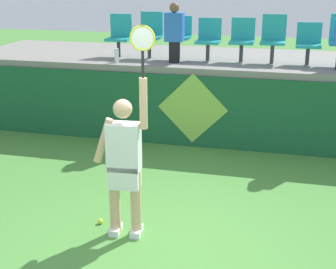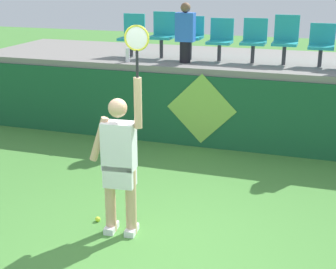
{
  "view_description": "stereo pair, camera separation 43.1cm",
  "coord_description": "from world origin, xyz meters",
  "px_view_note": "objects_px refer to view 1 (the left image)",
  "views": [
    {
      "loc": [
        1.3,
        -4.86,
        3.06
      ],
      "look_at": [
        -0.27,
        1.31,
        0.98
      ],
      "focal_mm": 53.93,
      "sensor_mm": 36.0,
      "label": 1
    },
    {
      "loc": [
        1.71,
        -4.74,
        3.06
      ],
      "look_at": [
        -0.27,
        1.31,
        0.98
      ],
      "focal_mm": 53.93,
      "sensor_mm": 36.0,
      "label": 2
    }
  ],
  "objects_px": {
    "spectator_0": "(174,32)",
    "water_bottle": "(117,55)",
    "tennis_ball": "(100,221)",
    "stadium_chair_2": "(179,34)",
    "stadium_chair_4": "(242,38)",
    "stadium_chair_6": "(309,42)",
    "stadium_chair_0": "(120,34)",
    "stadium_chair_1": "(150,33)",
    "stadium_chair_5": "(273,37)",
    "tennis_player": "(125,161)",
    "stadium_chair_3": "(209,38)"
  },
  "relations": [
    {
      "from": "stadium_chair_0",
      "to": "spectator_0",
      "type": "xyz_separation_m",
      "value": [
        1.2,
        -0.41,
        0.12
      ]
    },
    {
      "from": "stadium_chair_5",
      "to": "spectator_0",
      "type": "bearing_deg",
      "value": -166.9
    },
    {
      "from": "stadium_chair_2",
      "to": "stadium_chair_4",
      "type": "distance_m",
      "value": 1.2
    },
    {
      "from": "water_bottle",
      "to": "stadium_chair_1",
      "type": "height_order",
      "value": "stadium_chair_1"
    },
    {
      "from": "stadium_chair_3",
      "to": "stadium_chair_6",
      "type": "xyz_separation_m",
      "value": [
        1.82,
        -0.0,
        -0.02
      ]
    },
    {
      "from": "stadium_chair_0",
      "to": "stadium_chair_3",
      "type": "height_order",
      "value": "stadium_chair_0"
    },
    {
      "from": "stadium_chair_2",
      "to": "stadium_chair_6",
      "type": "bearing_deg",
      "value": 0.07
    },
    {
      "from": "stadium_chair_0",
      "to": "stadium_chair_6",
      "type": "distance_m",
      "value": 3.59
    },
    {
      "from": "stadium_chair_4",
      "to": "stadium_chair_6",
      "type": "distance_m",
      "value": 1.19
    },
    {
      "from": "spectator_0",
      "to": "water_bottle",
      "type": "bearing_deg",
      "value": -165.07
    },
    {
      "from": "spectator_0",
      "to": "stadium_chair_4",
      "type": "bearing_deg",
      "value": 18.62
    },
    {
      "from": "water_bottle",
      "to": "stadium_chair_5",
      "type": "relative_size",
      "value": 0.3
    },
    {
      "from": "water_bottle",
      "to": "stadium_chair_3",
      "type": "relative_size",
      "value": 0.33
    },
    {
      "from": "stadium_chair_1",
      "to": "water_bottle",
      "type": "bearing_deg",
      "value": -123.8
    },
    {
      "from": "tennis_ball",
      "to": "stadium_chair_1",
      "type": "xyz_separation_m",
      "value": [
        -0.53,
        4.15,
        1.87
      ]
    },
    {
      "from": "water_bottle",
      "to": "stadium_chair_4",
      "type": "relative_size",
      "value": 0.33
    },
    {
      "from": "stadium_chair_2",
      "to": "spectator_0",
      "type": "height_order",
      "value": "spectator_0"
    },
    {
      "from": "water_bottle",
      "to": "stadium_chair_5",
      "type": "height_order",
      "value": "stadium_chair_5"
    },
    {
      "from": "tennis_player",
      "to": "stadium_chair_3",
      "type": "distance_m",
      "value": 4.39
    },
    {
      "from": "stadium_chair_2",
      "to": "stadium_chair_6",
      "type": "height_order",
      "value": "stadium_chair_2"
    },
    {
      "from": "stadium_chair_1",
      "to": "stadium_chair_6",
      "type": "relative_size",
      "value": 1.17
    },
    {
      "from": "stadium_chair_1",
      "to": "stadium_chair_6",
      "type": "distance_m",
      "value": 2.97
    },
    {
      "from": "stadium_chair_5",
      "to": "spectator_0",
      "type": "height_order",
      "value": "spectator_0"
    },
    {
      "from": "tennis_player",
      "to": "tennis_ball",
      "type": "distance_m",
      "value": 1.01
    },
    {
      "from": "stadium_chair_1",
      "to": "stadium_chair_5",
      "type": "xyz_separation_m",
      "value": [
        2.34,
        0.0,
        -0.01
      ]
    },
    {
      "from": "tennis_player",
      "to": "tennis_ball",
      "type": "relative_size",
      "value": 37.94
    },
    {
      "from": "stadium_chair_5",
      "to": "stadium_chair_3",
      "type": "bearing_deg",
      "value": -179.69
    },
    {
      "from": "stadium_chair_0",
      "to": "stadium_chair_1",
      "type": "distance_m",
      "value": 0.63
    },
    {
      "from": "water_bottle",
      "to": "spectator_0",
      "type": "relative_size",
      "value": 0.24
    },
    {
      "from": "stadium_chair_2",
      "to": "stadium_chair_1",
      "type": "bearing_deg",
      "value": 179.02
    },
    {
      "from": "tennis_ball",
      "to": "stadium_chair_0",
      "type": "relative_size",
      "value": 0.08
    },
    {
      "from": "water_bottle",
      "to": "stadium_chair_1",
      "type": "relative_size",
      "value": 0.3
    },
    {
      "from": "tennis_player",
      "to": "stadium_chair_3",
      "type": "xyz_separation_m",
      "value": [
        0.22,
        4.3,
        0.9
      ]
    },
    {
      "from": "tennis_ball",
      "to": "spectator_0",
      "type": "xyz_separation_m",
      "value": [
        0.05,
        3.74,
        1.95
      ]
    },
    {
      "from": "stadium_chair_2",
      "to": "tennis_player",
      "type": "bearing_deg",
      "value": -85.31
    },
    {
      "from": "stadium_chair_5",
      "to": "stadium_chair_0",
      "type": "bearing_deg",
      "value": -179.97
    },
    {
      "from": "stadium_chair_0",
      "to": "stadium_chair_6",
      "type": "xyz_separation_m",
      "value": [
        3.59,
        -0.01,
        -0.03
      ]
    },
    {
      "from": "stadium_chair_1",
      "to": "stadium_chair_4",
      "type": "height_order",
      "value": "stadium_chair_1"
    },
    {
      "from": "stadium_chair_4",
      "to": "stadium_chair_2",
      "type": "bearing_deg",
      "value": -179.7
    },
    {
      "from": "tennis_ball",
      "to": "stadium_chair_2",
      "type": "relative_size",
      "value": 0.08
    },
    {
      "from": "stadium_chair_0",
      "to": "stadium_chair_4",
      "type": "relative_size",
      "value": 1.03
    },
    {
      "from": "stadium_chair_0",
      "to": "stadium_chair_5",
      "type": "bearing_deg",
      "value": 0.03
    },
    {
      "from": "stadium_chair_0",
      "to": "tennis_ball",
      "type": "bearing_deg",
      "value": -74.44
    },
    {
      "from": "stadium_chair_5",
      "to": "stadium_chair_6",
      "type": "xyz_separation_m",
      "value": [
        0.63,
        -0.01,
        -0.06
      ]
    },
    {
      "from": "water_bottle",
      "to": "stadium_chair_2",
      "type": "xyz_separation_m",
      "value": [
        1.03,
        0.67,
        0.34
      ]
    },
    {
      "from": "stadium_chair_2",
      "to": "stadium_chair_4",
      "type": "bearing_deg",
      "value": 0.3
    },
    {
      "from": "tennis_ball",
      "to": "stadium_chair_4",
      "type": "xyz_separation_m",
      "value": [
        1.25,
        4.15,
        1.83
      ]
    },
    {
      "from": "stadium_chair_3",
      "to": "stadium_chair_6",
      "type": "distance_m",
      "value": 1.82
    },
    {
      "from": "tennis_ball",
      "to": "stadium_chair_2",
      "type": "bearing_deg",
      "value": 89.33
    },
    {
      "from": "stadium_chair_5",
      "to": "stadium_chair_6",
      "type": "distance_m",
      "value": 0.63
    }
  ]
}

